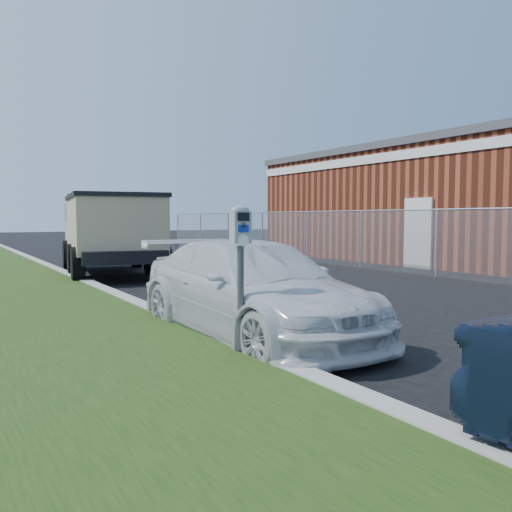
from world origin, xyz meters
TOP-DOWN VIEW (x-y plane):
  - ground at (0.00, 0.00)m, footprint 120.00×120.00m
  - chainlink_fence at (6.00, 7.00)m, footprint 0.06×30.06m
  - brick_building at (12.00, 8.00)m, footprint 9.20×14.20m
  - parking_meter at (-2.74, -0.94)m, footprint 0.22×0.16m
  - white_wagon at (-1.94, 0.16)m, footprint 1.87×4.41m
  - dump_truck at (-1.31, 9.30)m, footprint 3.04×6.08m

SIDE VIEW (x-z plane):
  - ground at x=0.00m, z-range 0.00..0.00m
  - white_wagon at x=-1.94m, z-range 0.00..1.27m
  - chainlink_fence at x=6.00m, z-range -13.74..16.26m
  - parking_meter at x=-2.74m, z-range 0.50..2.05m
  - dump_truck at x=-1.31m, z-range 0.14..2.42m
  - brick_building at x=12.00m, z-range 0.04..4.21m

